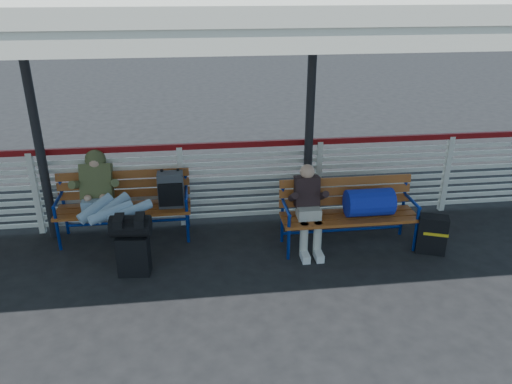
{
  "coord_description": "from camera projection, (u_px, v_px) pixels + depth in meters",
  "views": [
    {
      "loc": [
        0.22,
        -4.77,
        3.34
      ],
      "look_at": [
        0.96,
        1.0,
        0.85
      ],
      "focal_mm": 35.0,
      "sensor_mm": 36.0,
      "label": 1
    }
  ],
  "objects": [
    {
      "name": "ground",
      "position": [
        183.0,
        300.0,
        5.64
      ],
      "size": [
        60.0,
        60.0,
        0.0
      ],
      "primitive_type": "plane",
      "color": "black",
      "rests_on": "ground"
    },
    {
      "name": "fence",
      "position": [
        181.0,
        183.0,
        7.11
      ],
      "size": [
        12.08,
        0.08,
        1.24
      ],
      "color": "silver",
      "rests_on": "ground"
    },
    {
      "name": "canopy",
      "position": [
        167.0,
        10.0,
        5.24
      ],
      "size": [
        12.6,
        3.6,
        3.16
      ],
      "color": "silver",
      "rests_on": "ground"
    },
    {
      "name": "luggage_stack",
      "position": [
        132.0,
        243.0,
        5.98
      ],
      "size": [
        0.49,
        0.31,
        0.78
      ],
      "rotation": [
        0.0,
        0.0,
        -0.09
      ],
      "color": "black",
      "rests_on": "ground"
    },
    {
      "name": "bench_left",
      "position": [
        140.0,
        196.0,
        6.82
      ],
      "size": [
        1.8,
        0.56,
        0.95
      ],
      "color": "#99431D",
      "rests_on": "ground"
    },
    {
      "name": "bench_right",
      "position": [
        359.0,
        205.0,
        6.57
      ],
      "size": [
        1.8,
        0.56,
        0.92
      ],
      "color": "#99431D",
      "rests_on": "ground"
    },
    {
      "name": "traveler_man",
      "position": [
        108.0,
        202.0,
        6.42
      ],
      "size": [
        0.94,
        1.55,
        0.77
      ],
      "color": "#94AFC8",
      "rests_on": "ground"
    },
    {
      "name": "companion_person",
      "position": [
        308.0,
        208.0,
        6.49
      ],
      "size": [
        0.32,
        0.66,
        1.15
      ],
      "color": "#B0ADA0",
      "rests_on": "ground"
    },
    {
      "name": "suitcase_side",
      "position": [
        432.0,
        234.0,
        6.54
      ],
      "size": [
        0.42,
        0.34,
        0.52
      ],
      "rotation": [
        0.0,
        0.0,
        -0.37
      ],
      "color": "black",
      "rests_on": "ground"
    }
  ]
}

